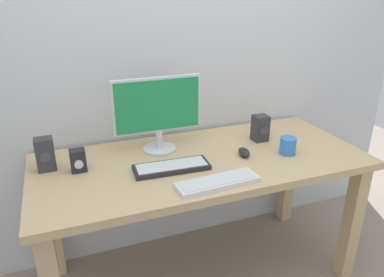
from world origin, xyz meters
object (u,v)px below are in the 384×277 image
object	(u,v)px
keyboard_secondary	(218,182)
coffee_mug	(288,146)
desk	(201,177)
monitor	(158,111)
audio_controller	(78,161)
mouse	(244,152)
keyboard_primary	(172,167)
speaker_left	(45,154)
speaker_right	(260,128)

from	to	relation	value
keyboard_secondary	coffee_mug	distance (m)	0.52
desk	monitor	size ratio (longest dim) A/B	3.63
keyboard_secondary	audio_controller	size ratio (longest dim) A/B	3.49
mouse	coffee_mug	size ratio (longest dim) A/B	1.05
keyboard_primary	keyboard_secondary	distance (m)	0.27
speaker_left	coffee_mug	world-z (taller)	speaker_left
desk	monitor	distance (m)	0.43
speaker_right	coffee_mug	distance (m)	0.22
mouse	audio_controller	world-z (taller)	audio_controller
desk	speaker_right	size ratio (longest dim) A/B	11.45
keyboard_primary	keyboard_secondary	world-z (taller)	same
desk	coffee_mug	bearing A→B (deg)	-13.63
mouse	coffee_mug	distance (m)	0.24
monitor	speaker_left	world-z (taller)	monitor
keyboard_secondary	speaker_right	bearing A→B (deg)	41.25
speaker_right	speaker_left	size ratio (longest dim) A/B	0.91
monitor	speaker_left	bearing A→B (deg)	-176.76
keyboard_secondary	speaker_left	xyz separation A→B (m)	(-0.73, 0.44, 0.07)
keyboard_primary	mouse	world-z (taller)	mouse
monitor	mouse	xyz separation A→B (m)	(0.40, -0.24, -0.21)
keyboard_secondary	coffee_mug	xyz separation A→B (m)	(0.49, 0.18, 0.03)
audio_controller	mouse	bearing A→B (deg)	-8.99
speaker_right	speaker_left	bearing A→B (deg)	177.85
speaker_right	audio_controller	bearing A→B (deg)	-178.45
keyboard_primary	speaker_right	xyz separation A→B (m)	(0.60, 0.17, 0.06)
monitor	speaker_right	distance (m)	0.61
desk	speaker_right	bearing A→B (deg)	14.44
speaker_left	mouse	bearing A→B (deg)	-11.75
monitor	keyboard_primary	world-z (taller)	monitor
coffee_mug	mouse	bearing A→B (deg)	166.61
desk	keyboard_primary	xyz separation A→B (m)	(-0.19, -0.07, 0.13)
keyboard_primary	coffee_mug	size ratio (longest dim) A/B	4.12
speaker_left	monitor	bearing A→B (deg)	3.24
coffee_mug	keyboard_secondary	bearing A→B (deg)	-160.37
speaker_left	audio_controller	size ratio (longest dim) A/B	1.46
monitor	keyboard_secondary	bearing A→B (deg)	-72.93
keyboard_primary	coffee_mug	world-z (taller)	coffee_mug
keyboard_primary	audio_controller	xyz separation A→B (m)	(-0.43, 0.15, 0.04)
desk	keyboard_secondary	world-z (taller)	keyboard_secondary
speaker_right	coffee_mug	bearing A→B (deg)	-78.20
desk	keyboard_primary	distance (m)	0.24
speaker_left	audio_controller	distance (m)	0.16
mouse	speaker_left	size ratio (longest dim) A/B	0.58
desk	audio_controller	size ratio (longest dim) A/B	15.30
coffee_mug	desk	bearing A→B (deg)	166.37
keyboard_secondary	monitor	bearing A→B (deg)	107.07
keyboard_primary	speaker_left	world-z (taller)	speaker_left
speaker_right	keyboard_primary	bearing A→B (deg)	-163.82
monitor	keyboard_primary	xyz separation A→B (m)	(-0.01, -0.25, -0.21)
keyboard_primary	audio_controller	bearing A→B (deg)	161.25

